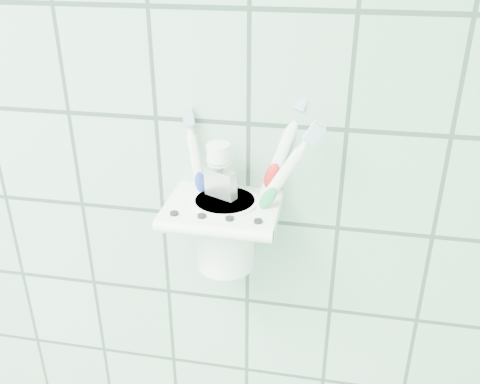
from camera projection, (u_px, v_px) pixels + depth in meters
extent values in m
cube|color=white|center=(229.00, 202.00, 0.65)|extent=(0.05, 0.02, 0.04)
cube|color=white|center=(223.00, 209.00, 0.61)|extent=(0.13, 0.10, 0.01)
cylinder|color=white|center=(213.00, 231.00, 0.57)|extent=(0.13, 0.01, 0.01)
cylinder|color=black|center=(174.00, 214.00, 0.59)|extent=(0.01, 0.01, 0.00)
cylinder|color=black|center=(202.00, 216.00, 0.58)|extent=(0.01, 0.01, 0.00)
cylinder|color=black|center=(230.00, 219.00, 0.58)|extent=(0.01, 0.01, 0.00)
cylinder|color=black|center=(258.00, 222.00, 0.57)|extent=(0.01, 0.01, 0.00)
cylinder|color=white|center=(225.00, 233.00, 0.63)|extent=(0.07, 0.07, 0.09)
cylinder|color=white|center=(225.00, 202.00, 0.61)|extent=(0.08, 0.08, 0.01)
cylinder|color=black|center=(225.00, 201.00, 0.61)|extent=(0.06, 0.06, 0.00)
cylinder|color=white|center=(212.00, 201.00, 0.62)|extent=(0.05, 0.04, 0.15)
cylinder|color=white|center=(210.00, 133.00, 0.58)|extent=(0.01, 0.01, 0.02)
cube|color=silver|center=(209.00, 124.00, 0.57)|extent=(0.02, 0.02, 0.02)
cube|color=white|center=(210.00, 122.00, 0.58)|extent=(0.02, 0.01, 0.02)
ellipsoid|color=#1E38A5|center=(211.00, 189.00, 0.61)|extent=(0.02, 0.01, 0.03)
cylinder|color=white|center=(239.00, 193.00, 0.61)|extent=(0.07, 0.06, 0.17)
cylinder|color=white|center=(239.00, 109.00, 0.56)|extent=(0.02, 0.02, 0.03)
cube|color=silver|center=(238.00, 97.00, 0.55)|extent=(0.02, 0.02, 0.03)
cube|color=white|center=(239.00, 95.00, 0.56)|extent=(0.02, 0.01, 0.03)
ellipsoid|color=red|center=(238.00, 178.00, 0.59)|extent=(0.02, 0.02, 0.03)
cylinder|color=white|center=(218.00, 200.00, 0.60)|extent=(0.10, 0.03, 0.15)
cylinder|color=white|center=(217.00, 119.00, 0.56)|extent=(0.02, 0.01, 0.02)
cube|color=silver|center=(215.00, 108.00, 0.55)|extent=(0.02, 0.01, 0.03)
cube|color=white|center=(217.00, 106.00, 0.55)|extent=(0.02, 0.01, 0.03)
ellipsoid|color=green|center=(217.00, 186.00, 0.59)|extent=(0.03, 0.01, 0.03)
cube|color=silver|center=(224.00, 211.00, 0.63)|extent=(0.04, 0.03, 0.11)
cube|color=silver|center=(224.00, 249.00, 0.66)|extent=(0.04, 0.02, 0.01)
cone|color=silver|center=(223.00, 164.00, 0.61)|extent=(0.04, 0.04, 0.02)
cylinder|color=white|center=(223.00, 152.00, 0.60)|extent=(0.04, 0.04, 0.02)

